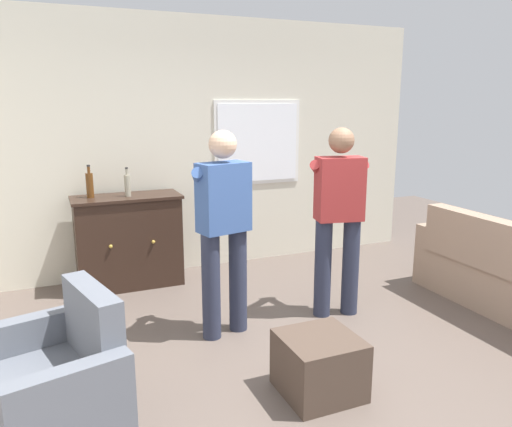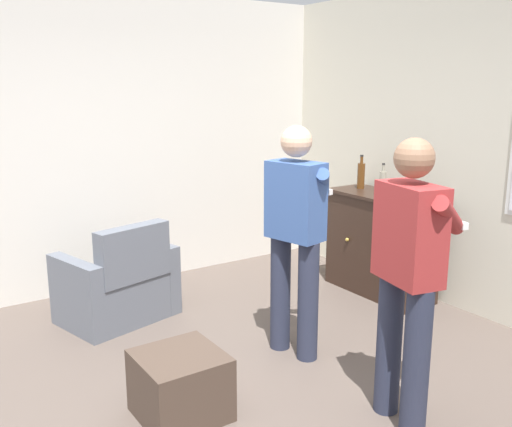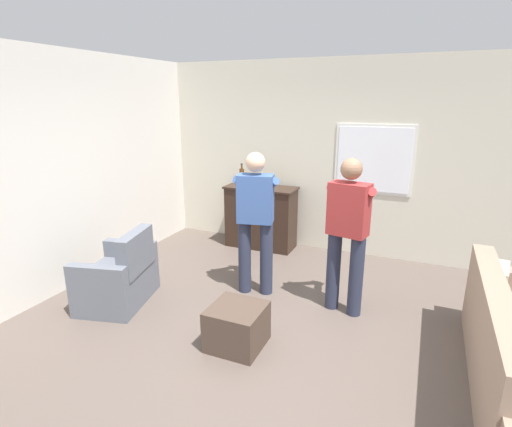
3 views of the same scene
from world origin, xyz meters
The scene contains 9 objects.
ground centered at (0.00, 0.00, 0.00)m, with size 10.40×10.40×0.00m, color brown.
wall_back_with_window centered at (0.02, 2.66, 1.40)m, with size 5.20×0.15×2.80m.
armchair centered at (-1.77, 0.01, 0.29)m, with size 0.84×1.01×0.85m.
sideboard_cabinet centered at (-1.00, 2.30, 0.48)m, with size 1.08×0.49×0.96m.
bottle_wine_green centered at (-0.98, 2.27, 1.07)m, with size 0.06×0.06×0.29m.
bottle_liquor_amber centered at (-1.34, 2.34, 1.09)m, with size 0.07×0.07×0.33m.
ottoman centered at (-0.18, -0.21, 0.20)m, with size 0.49×0.49×0.40m, color #47382D.
person_standing_left centered at (-0.46, 0.86, 0.94)m, with size 0.54×0.51×1.68m.
person_standing_right centered at (0.60, 0.84, 0.94)m, with size 0.55×0.51×1.68m.
Camera 1 is at (-1.73, -2.79, 1.89)m, focal length 35.00 mm.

